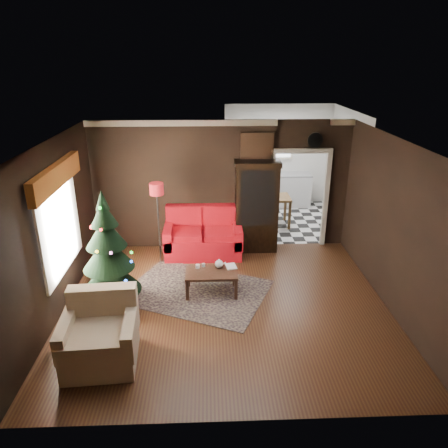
{
  "coord_description": "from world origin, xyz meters",
  "views": [
    {
      "loc": [
        -0.28,
        -6.27,
        4.0
      ],
      "look_at": [
        0.0,
        0.9,
        1.15
      ],
      "focal_mm": 33.98,
      "sensor_mm": 36.0,
      "label": 1
    }
  ],
  "objects_px": {
    "curio_cabinet": "(256,209)",
    "wall_clock": "(315,140)",
    "coffee_table": "(211,282)",
    "kitchen_table": "(275,211)",
    "floor_lamp": "(159,225)",
    "loveseat": "(203,233)",
    "teapot": "(219,264)",
    "armchair": "(99,334)",
    "christmas_tree": "(108,250)"
  },
  "relations": [
    {
      "from": "floor_lamp",
      "to": "kitchen_table",
      "type": "bearing_deg",
      "value": 36.94
    },
    {
      "from": "teapot",
      "to": "coffee_table",
      "type": "bearing_deg",
      "value": -131.7
    },
    {
      "from": "coffee_table",
      "to": "teapot",
      "type": "xyz_separation_m",
      "value": [
        0.14,
        0.16,
        0.29
      ]
    },
    {
      "from": "armchair",
      "to": "wall_clock",
      "type": "height_order",
      "value": "wall_clock"
    },
    {
      "from": "curio_cabinet",
      "to": "coffee_table",
      "type": "relative_size",
      "value": 2.06
    },
    {
      "from": "loveseat",
      "to": "teapot",
      "type": "relative_size",
      "value": 10.0
    },
    {
      "from": "armchair",
      "to": "kitchen_table",
      "type": "distance_m",
      "value": 6.0
    },
    {
      "from": "loveseat",
      "to": "armchair",
      "type": "distance_m",
      "value": 3.69
    },
    {
      "from": "armchair",
      "to": "curio_cabinet",
      "type": "bearing_deg",
      "value": 51.01
    },
    {
      "from": "armchair",
      "to": "loveseat",
      "type": "bearing_deg",
      "value": 63.76
    },
    {
      "from": "floor_lamp",
      "to": "wall_clock",
      "type": "relative_size",
      "value": 5.5
    },
    {
      "from": "teapot",
      "to": "wall_clock",
      "type": "distance_m",
      "value": 3.35
    },
    {
      "from": "christmas_tree",
      "to": "wall_clock",
      "type": "distance_m",
      "value": 4.75
    },
    {
      "from": "floor_lamp",
      "to": "coffee_table",
      "type": "height_order",
      "value": "floor_lamp"
    },
    {
      "from": "armchair",
      "to": "floor_lamp",
      "type": "bearing_deg",
      "value": 76.41
    },
    {
      "from": "armchair",
      "to": "kitchen_table",
      "type": "bearing_deg",
      "value": 53.77
    },
    {
      "from": "teapot",
      "to": "floor_lamp",
      "type": "bearing_deg",
      "value": 136.86
    },
    {
      "from": "loveseat",
      "to": "armchair",
      "type": "bearing_deg",
      "value": -112.3
    },
    {
      "from": "teapot",
      "to": "kitchen_table",
      "type": "height_order",
      "value": "kitchen_table"
    },
    {
      "from": "curio_cabinet",
      "to": "kitchen_table",
      "type": "xyz_separation_m",
      "value": [
        0.65,
        1.43,
        -0.57
      ]
    },
    {
      "from": "curio_cabinet",
      "to": "wall_clock",
      "type": "bearing_deg",
      "value": 8.53
    },
    {
      "from": "teapot",
      "to": "wall_clock",
      "type": "bearing_deg",
      "value": 42.37
    },
    {
      "from": "christmas_tree",
      "to": "loveseat",
      "type": "bearing_deg",
      "value": 52.13
    },
    {
      "from": "loveseat",
      "to": "floor_lamp",
      "type": "height_order",
      "value": "floor_lamp"
    },
    {
      "from": "loveseat",
      "to": "armchair",
      "type": "height_order",
      "value": "loveseat"
    },
    {
      "from": "coffee_table",
      "to": "kitchen_table",
      "type": "xyz_separation_m",
      "value": [
        1.64,
        3.28,
        0.16
      ]
    },
    {
      "from": "curio_cabinet",
      "to": "wall_clock",
      "type": "distance_m",
      "value": 1.88
    },
    {
      "from": "loveseat",
      "to": "curio_cabinet",
      "type": "distance_m",
      "value": 1.25
    },
    {
      "from": "wall_clock",
      "to": "kitchen_table",
      "type": "relative_size",
      "value": 0.43
    },
    {
      "from": "floor_lamp",
      "to": "armchair",
      "type": "height_order",
      "value": "floor_lamp"
    },
    {
      "from": "curio_cabinet",
      "to": "kitchen_table",
      "type": "distance_m",
      "value": 1.67
    },
    {
      "from": "christmas_tree",
      "to": "coffee_table",
      "type": "bearing_deg",
      "value": 11.57
    },
    {
      "from": "curio_cabinet",
      "to": "wall_clock",
      "type": "relative_size",
      "value": 5.94
    },
    {
      "from": "loveseat",
      "to": "christmas_tree",
      "type": "xyz_separation_m",
      "value": [
        -1.54,
        -1.98,
        0.55
      ]
    },
    {
      "from": "curio_cabinet",
      "to": "teapot",
      "type": "xyz_separation_m",
      "value": [
        -0.85,
        -1.69,
        -0.44
      ]
    },
    {
      "from": "kitchen_table",
      "to": "curio_cabinet",
      "type": "bearing_deg",
      "value": -114.44
    },
    {
      "from": "curio_cabinet",
      "to": "loveseat",
      "type": "bearing_deg",
      "value": -169.17
    },
    {
      "from": "floor_lamp",
      "to": "teapot",
      "type": "xyz_separation_m",
      "value": [
        1.18,
        -1.11,
        -0.32
      ]
    },
    {
      "from": "coffee_table",
      "to": "wall_clock",
      "type": "distance_m",
      "value": 3.69
    },
    {
      "from": "coffee_table",
      "to": "wall_clock",
      "type": "bearing_deg",
      "value": 42.79
    },
    {
      "from": "kitchen_table",
      "to": "coffee_table",
      "type": "bearing_deg",
      "value": -116.62
    },
    {
      "from": "curio_cabinet",
      "to": "wall_clock",
      "type": "xyz_separation_m",
      "value": [
        1.2,
        0.18,
        1.43
      ]
    },
    {
      "from": "armchair",
      "to": "coffee_table",
      "type": "height_order",
      "value": "armchair"
    },
    {
      "from": "coffee_table",
      "to": "kitchen_table",
      "type": "distance_m",
      "value": 3.67
    },
    {
      "from": "teapot",
      "to": "wall_clock",
      "type": "relative_size",
      "value": 0.53
    },
    {
      "from": "teapot",
      "to": "armchair",
      "type": "bearing_deg",
      "value": -131.13
    },
    {
      "from": "armchair",
      "to": "kitchen_table",
      "type": "height_order",
      "value": "armchair"
    },
    {
      "from": "curio_cabinet",
      "to": "armchair",
      "type": "relative_size",
      "value": 1.83
    },
    {
      "from": "floor_lamp",
      "to": "wall_clock",
      "type": "distance_m",
      "value": 3.67
    },
    {
      "from": "armchair",
      "to": "christmas_tree",
      "type": "bearing_deg",
      "value": 91.47
    }
  ]
}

